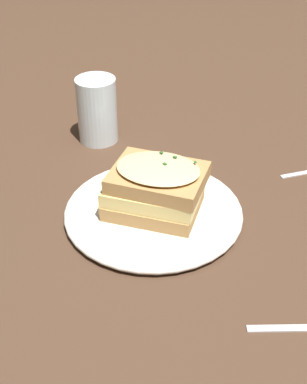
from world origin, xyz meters
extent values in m
plane|color=#473021|center=(0.00, 0.00, 0.00)|extent=(2.40, 2.40, 0.00)
cylinder|color=silver|center=(-0.01, -0.01, 0.01)|extent=(0.23, 0.23, 0.01)
torus|color=silver|center=(-0.01, -0.01, 0.01)|extent=(0.24, 0.24, 0.01)
cube|color=#B2844C|center=(-0.01, -0.01, 0.02)|extent=(0.15, 0.15, 0.02)
cube|color=#EAD17A|center=(-0.01, -0.01, 0.04)|extent=(0.14, 0.15, 0.02)
cube|color=#B2844C|center=(-0.01, -0.01, 0.06)|extent=(0.14, 0.15, 0.02)
ellipsoid|color=beige|center=(-0.01, -0.01, 0.08)|extent=(0.13, 0.14, 0.01)
cube|color=#2D6028|center=(0.01, 0.01, 0.08)|extent=(0.00, 0.01, 0.00)
cube|color=#2D6028|center=(0.02, -0.01, 0.08)|extent=(0.00, 0.01, 0.00)
cube|color=#2D6028|center=(0.00, -0.01, 0.08)|extent=(0.00, 0.01, 0.00)
cube|color=#2D6028|center=(0.03, -0.03, 0.08)|extent=(0.00, 0.01, 0.00)
cylinder|color=silver|center=(0.04, 0.22, 0.05)|extent=(0.07, 0.07, 0.11)
cube|color=silver|center=(0.00, -0.26, 0.00)|extent=(0.10, 0.08, 0.00)
camera|label=1|loc=(-0.35, -0.47, 0.45)|focal=50.00mm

